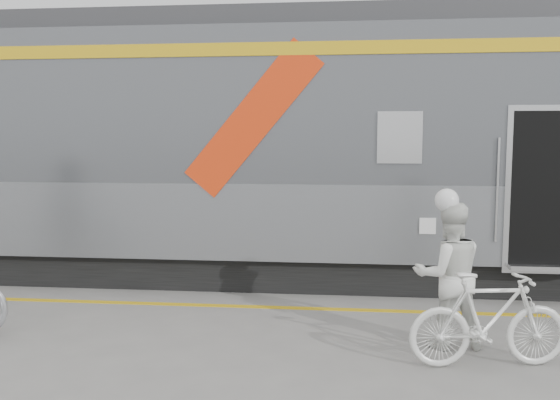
# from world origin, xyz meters

# --- Properties ---
(ground) EXTENTS (90.00, 90.00, 0.00)m
(ground) POSITION_xyz_m (0.00, 0.00, 0.00)
(ground) COLOR slate
(ground) RESTS_ON ground
(train) EXTENTS (24.00, 3.17, 4.10)m
(train) POSITION_xyz_m (1.79, 4.19, 2.05)
(train) COLOR black
(train) RESTS_ON ground
(safety_strip) EXTENTS (24.00, 0.12, 0.01)m
(safety_strip) POSITION_xyz_m (0.00, 2.15, 0.00)
(safety_strip) COLOR gold
(safety_strip) RESTS_ON ground
(woman) EXTENTS (0.85, 0.71, 1.57)m
(woman) POSITION_xyz_m (2.36, 0.91, 0.79)
(woman) COLOR white
(woman) RESTS_ON ground
(bicycle_right) EXTENTS (1.64, 0.69, 0.95)m
(bicycle_right) POSITION_xyz_m (2.66, 0.36, 0.48)
(bicycle_right) COLOR silver
(bicycle_right) RESTS_ON ground
(helmet_woman) EXTENTS (0.25, 0.25, 0.25)m
(helmet_woman) POSITION_xyz_m (2.36, 0.91, 1.70)
(helmet_woman) COLOR white
(helmet_woman) RESTS_ON woman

